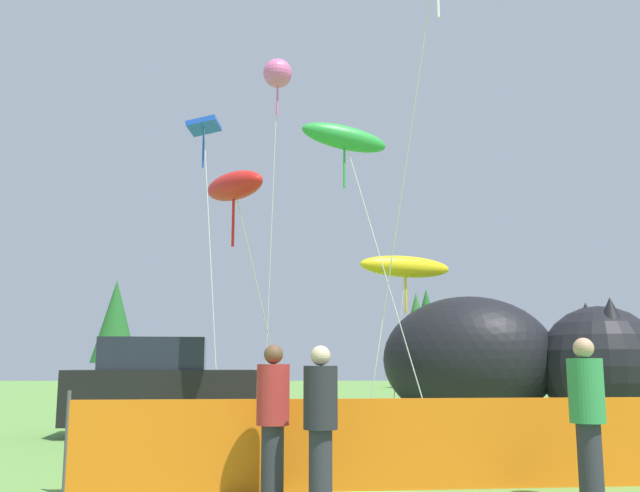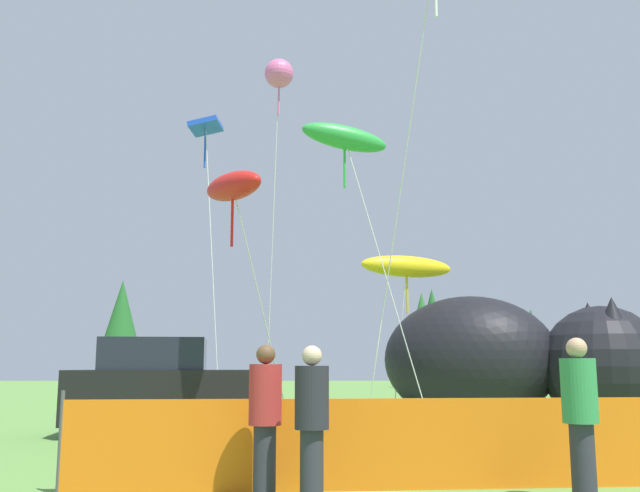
{
  "view_description": "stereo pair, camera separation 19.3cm",
  "coord_description": "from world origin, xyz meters",
  "px_view_note": "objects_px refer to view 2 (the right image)",
  "views": [
    {
      "loc": [
        -1.09,
        -13.47,
        1.56
      ],
      "look_at": [
        -0.72,
        3.29,
        4.36
      ],
      "focal_mm": 40.0,
      "sensor_mm": 36.0,
      "label": 1
    },
    {
      "loc": [
        -0.9,
        -13.47,
        1.56
      ],
      "look_at": [
        -0.72,
        3.29,
        4.36
      ],
      "focal_mm": 40.0,
      "sensor_mm": 36.0,
      "label": 2
    }
  ],
  "objects_px": {
    "parked_car": "(161,388)",
    "kite_green_fish": "(345,138)",
    "inflatable_cat": "(510,365)",
    "kite_yellow_hero": "(407,267)",
    "spectator_in_white_shirt": "(580,412)",
    "kite_blue_box": "(206,132)",
    "folding_chair": "(527,422)",
    "spectator_in_red_shirt": "(312,418)",
    "spectator_in_black_shirt": "(265,414)",
    "kite_red_lizard": "(233,187)",
    "kite_pink_octopus": "(279,75)"
  },
  "relations": [
    {
      "from": "kite_green_fish",
      "to": "kite_red_lizard",
      "type": "height_order",
      "value": "kite_green_fish"
    },
    {
      "from": "parked_car",
      "to": "kite_green_fish",
      "type": "distance_m",
      "value": 7.5
    },
    {
      "from": "folding_chair",
      "to": "kite_blue_box",
      "type": "distance_m",
      "value": 13.15
    },
    {
      "from": "spectator_in_red_shirt",
      "to": "kite_blue_box",
      "type": "height_order",
      "value": "kite_blue_box"
    },
    {
      "from": "kite_green_fish",
      "to": "inflatable_cat",
      "type": "bearing_deg",
      "value": 21.34
    },
    {
      "from": "kite_green_fish",
      "to": "kite_blue_box",
      "type": "relative_size",
      "value": 0.87
    },
    {
      "from": "parked_car",
      "to": "spectator_in_red_shirt",
      "type": "relative_size",
      "value": 2.44
    },
    {
      "from": "kite_red_lizard",
      "to": "kite_blue_box",
      "type": "distance_m",
      "value": 6.94
    },
    {
      "from": "spectator_in_black_shirt",
      "to": "kite_yellow_hero",
      "type": "relative_size",
      "value": 0.39
    },
    {
      "from": "kite_red_lizard",
      "to": "kite_green_fish",
      "type": "bearing_deg",
      "value": 44.81
    },
    {
      "from": "spectator_in_white_shirt",
      "to": "kite_green_fish",
      "type": "xyz_separation_m",
      "value": [
        -2.3,
        8.78,
        6.16
      ]
    },
    {
      "from": "folding_chair",
      "to": "inflatable_cat",
      "type": "bearing_deg",
      "value": -46.4
    },
    {
      "from": "spectator_in_black_shirt",
      "to": "kite_green_fish",
      "type": "bearing_deg",
      "value": 80.91
    },
    {
      "from": "parked_car",
      "to": "inflatable_cat",
      "type": "distance_m",
      "value": 9.02
    },
    {
      "from": "spectator_in_black_shirt",
      "to": "kite_blue_box",
      "type": "bearing_deg",
      "value": 102.52
    },
    {
      "from": "spectator_in_black_shirt",
      "to": "kite_pink_octopus",
      "type": "bearing_deg",
      "value": 92.25
    },
    {
      "from": "kite_pink_octopus",
      "to": "spectator_in_white_shirt",
      "type": "bearing_deg",
      "value": -70.69
    },
    {
      "from": "inflatable_cat",
      "to": "spectator_in_white_shirt",
      "type": "xyz_separation_m",
      "value": [
        -2.1,
        -10.5,
        -0.55
      ]
    },
    {
      "from": "folding_chair",
      "to": "kite_blue_box",
      "type": "height_order",
      "value": "kite_blue_box"
    },
    {
      "from": "spectator_in_white_shirt",
      "to": "parked_car",
      "type": "bearing_deg",
      "value": 129.26
    },
    {
      "from": "kite_green_fish",
      "to": "kite_blue_box",
      "type": "distance_m",
      "value": 5.49
    },
    {
      "from": "spectator_in_white_shirt",
      "to": "kite_green_fish",
      "type": "relative_size",
      "value": 0.24
    },
    {
      "from": "kite_pink_octopus",
      "to": "kite_green_fish",
      "type": "height_order",
      "value": "kite_pink_octopus"
    },
    {
      "from": "spectator_in_red_shirt",
      "to": "kite_blue_box",
      "type": "distance_m",
      "value": 14.92
    },
    {
      "from": "folding_chair",
      "to": "kite_green_fish",
      "type": "bearing_deg",
      "value": 2.01
    },
    {
      "from": "spectator_in_white_shirt",
      "to": "kite_blue_box",
      "type": "height_order",
      "value": "kite_blue_box"
    },
    {
      "from": "kite_green_fish",
      "to": "kite_red_lizard",
      "type": "relative_size",
      "value": 1.35
    },
    {
      "from": "kite_red_lizard",
      "to": "kite_blue_box",
      "type": "relative_size",
      "value": 0.64
    },
    {
      "from": "spectator_in_white_shirt",
      "to": "kite_yellow_hero",
      "type": "distance_m",
      "value": 11.71
    },
    {
      "from": "parked_car",
      "to": "spectator_in_black_shirt",
      "type": "xyz_separation_m",
      "value": [
        2.87,
        -7.78,
        -0.07
      ]
    },
    {
      "from": "spectator_in_black_shirt",
      "to": "kite_pink_octopus",
      "type": "xyz_separation_m",
      "value": [
        -0.45,
        11.54,
        9.15
      ]
    },
    {
      "from": "parked_car",
      "to": "spectator_in_white_shirt",
      "type": "xyz_separation_m",
      "value": [
        6.54,
        -8.01,
        -0.03
      ]
    },
    {
      "from": "kite_pink_octopus",
      "to": "kite_green_fish",
      "type": "bearing_deg",
      "value": -58.69
    },
    {
      "from": "spectator_in_black_shirt",
      "to": "parked_car",
      "type": "bearing_deg",
      "value": 110.26
    },
    {
      "from": "kite_yellow_hero",
      "to": "kite_green_fish",
      "type": "distance_m",
      "value": 4.24
    },
    {
      "from": "folding_chair",
      "to": "kite_pink_octopus",
      "type": "distance_m",
      "value": 12.95
    },
    {
      "from": "folding_chair",
      "to": "kite_green_fish",
      "type": "relative_size",
      "value": 0.12
    },
    {
      "from": "kite_yellow_hero",
      "to": "spectator_in_white_shirt",
      "type": "bearing_deg",
      "value": -87.58
    },
    {
      "from": "folding_chair",
      "to": "kite_yellow_hero",
      "type": "height_order",
      "value": "kite_yellow_hero"
    },
    {
      "from": "parked_car",
      "to": "folding_chair",
      "type": "height_order",
      "value": "parked_car"
    },
    {
      "from": "kite_yellow_hero",
      "to": "spectator_in_red_shirt",
      "type": "bearing_deg",
      "value": -102.98
    },
    {
      "from": "kite_blue_box",
      "to": "kite_green_fish",
      "type": "bearing_deg",
      "value": -40.68
    },
    {
      "from": "spectator_in_black_shirt",
      "to": "spectator_in_white_shirt",
      "type": "xyz_separation_m",
      "value": [
        3.67,
        -0.23,
        0.04
      ]
    },
    {
      "from": "parked_car",
      "to": "kite_yellow_hero",
      "type": "xyz_separation_m",
      "value": [
        6.07,
        3.24,
        3.21
      ]
    },
    {
      "from": "folding_chair",
      "to": "inflatable_cat",
      "type": "height_order",
      "value": "inflatable_cat"
    },
    {
      "from": "kite_green_fish",
      "to": "kite_yellow_hero",
      "type": "bearing_deg",
      "value": 53.46
    },
    {
      "from": "kite_green_fish",
      "to": "kite_red_lizard",
      "type": "bearing_deg",
      "value": -135.19
    },
    {
      "from": "folding_chair",
      "to": "spectator_in_white_shirt",
      "type": "xyz_separation_m",
      "value": [
        -0.72,
        -4.52,
        0.47
      ]
    },
    {
      "from": "kite_red_lizard",
      "to": "inflatable_cat",
      "type": "bearing_deg",
      "value": 31.33
    },
    {
      "from": "inflatable_cat",
      "to": "kite_yellow_hero",
      "type": "xyz_separation_m",
      "value": [
        -2.58,
        0.75,
        2.69
      ]
    }
  ]
}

